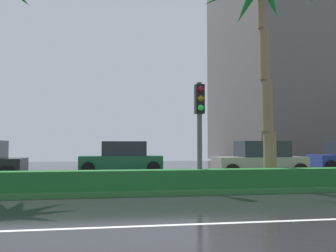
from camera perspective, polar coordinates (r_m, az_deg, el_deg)
ground_plane at (r=14.28m, az=-6.37°, el=-9.24°), size 90.00×42.00×0.10m
near_lane_divider_stripe at (r=7.38m, az=-3.19°, el=-14.92°), size 81.00×0.14×0.01m
median_strip at (r=13.27m, az=-6.12°, el=-9.19°), size 85.50×4.00×0.15m
median_hedge at (r=11.85m, az=-5.70°, el=-8.14°), size 76.50×0.70×0.60m
palm_tree_centre_left at (r=14.76m, az=14.22°, el=17.42°), size 4.30×4.27×8.02m
traffic_signal_median_right at (r=12.28m, az=4.84°, el=1.70°), size 0.28×0.43×3.43m
car_in_traffic_second at (r=20.14m, az=-7.07°, el=-4.87°), size 4.30×2.02×1.72m
car_in_traffic_third at (r=18.64m, az=13.78°, el=-4.98°), size 4.30×2.02×1.72m
building_far_right at (r=40.13m, az=22.70°, el=8.00°), size 19.64×14.63×17.88m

